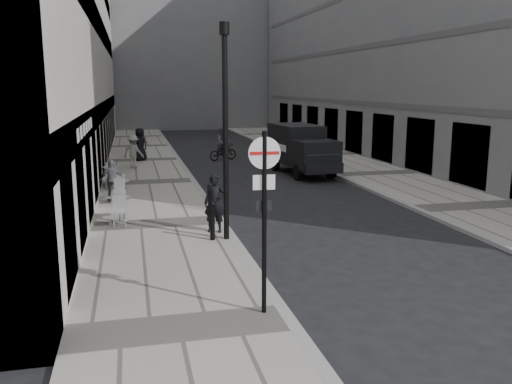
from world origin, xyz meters
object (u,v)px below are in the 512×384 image
(walking_man, at_px, (215,203))
(panel_van, at_px, (301,147))
(lamppost, at_px, (225,122))
(sign_post, at_px, (264,199))
(cyclist, at_px, (223,147))

(walking_man, xyz_separation_m, panel_van, (5.94, 10.40, 0.38))
(lamppost, xyz_separation_m, panel_van, (5.74, 11.19, -2.01))
(walking_man, distance_m, panel_van, 11.98)
(panel_van, bearing_deg, sign_post, -114.48)
(sign_post, height_order, cyclist, sign_post)
(sign_post, xyz_separation_m, lamppost, (0.19, 5.11, 1.06))
(lamppost, bearing_deg, panel_van, 62.87)
(walking_man, bearing_deg, sign_post, -70.01)
(lamppost, bearing_deg, walking_man, 104.08)
(walking_man, relative_size, panel_van, 0.33)
(lamppost, bearing_deg, sign_post, -92.09)
(walking_man, xyz_separation_m, sign_post, (0.01, -5.91, 1.33))
(walking_man, height_order, lamppost, lamppost)
(walking_man, relative_size, lamppost, 0.29)
(sign_post, distance_m, panel_van, 17.38)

